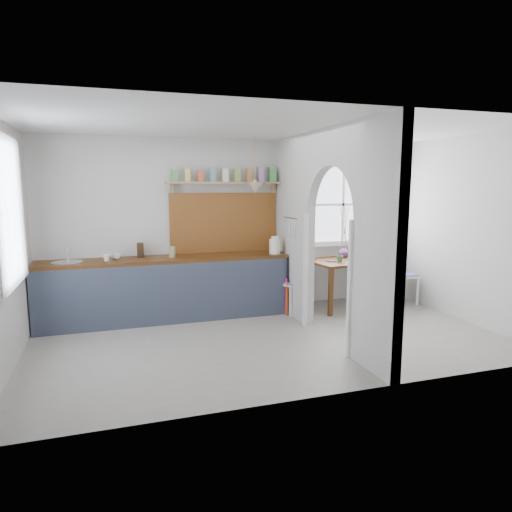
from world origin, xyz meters
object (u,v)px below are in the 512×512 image
object	(u,v)px
dining_table	(347,283)
vase	(344,251)
kettle	(275,245)
chair_right	(400,274)
chair_left	(291,281)

from	to	relation	value
dining_table	vase	xyz separation A→B (m)	(0.07, 0.25, 0.47)
kettle	vase	distance (m)	1.30
chair_right	vase	distance (m)	0.99
dining_table	chair_left	bearing A→B (deg)	171.82
chair_left	vase	distance (m)	1.11
vase	kettle	bearing A→B (deg)	-170.77
chair_left	kettle	xyz separation A→B (m)	(-0.26, 0.04, 0.56)
chair_left	vase	size ratio (longest dim) A/B	5.03
vase	dining_table	bearing A→B (deg)	-105.06
chair_left	kettle	distance (m)	0.61
chair_right	vase	xyz separation A→B (m)	(-0.85, 0.34, 0.36)
dining_table	kettle	xyz separation A→B (m)	(-1.20, 0.05, 0.66)
kettle	chair_right	bearing A→B (deg)	9.78
chair_left	vase	world-z (taller)	chair_left
dining_table	chair_right	xyz separation A→B (m)	(0.92, -0.09, 0.11)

